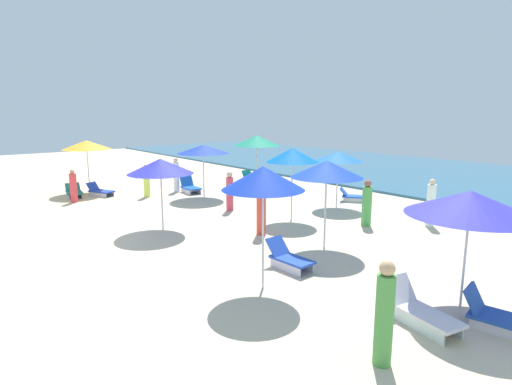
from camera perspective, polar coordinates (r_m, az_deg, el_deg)
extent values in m
plane|color=beige|center=(15.11, -25.32, -5.37)|extent=(60.00, 60.00, 0.00)
cube|color=#2F6586|center=(29.32, 21.69, 2.53)|extent=(60.00, 15.69, 0.12)
cylinder|color=silver|center=(9.57, 26.39, -8.47)|extent=(0.05, 0.05, 1.96)
cone|color=#3431BC|center=(9.26, 27.03, -1.28)|extent=(2.47, 2.47, 0.49)
cube|color=silver|center=(9.05, 30.41, -16.01)|extent=(1.09, 0.25, 0.20)
cube|color=silver|center=(9.56, 31.05, -14.63)|extent=(1.09, 0.25, 0.20)
cube|color=#234AA0|center=(9.25, 30.82, -14.58)|extent=(1.33, 0.88, 0.06)
cube|color=#234AA0|center=(9.25, 27.45, -12.69)|extent=(0.40, 0.68, 0.49)
cube|color=silver|center=(8.63, 20.83, -16.37)|extent=(1.21, 0.28, 0.24)
cube|color=silver|center=(8.98, 23.03, -15.43)|extent=(1.21, 0.28, 0.24)
cube|color=silver|center=(8.74, 22.03, -15.02)|extent=(1.45, 0.84, 0.06)
cube|color=silver|center=(9.01, 19.03, -12.29)|extent=(0.47, 0.62, 0.52)
cylinder|color=silver|center=(17.86, 10.92, 1.09)|extent=(0.05, 0.05, 1.94)
cone|color=blue|center=(17.70, 11.06, 4.82)|extent=(2.00, 2.00, 0.39)
cube|color=silver|center=(19.07, 13.39, -1.06)|extent=(0.92, 0.66, 0.20)
cube|color=silver|center=(19.57, 13.47, -0.75)|extent=(0.92, 0.66, 0.20)
cube|color=blue|center=(19.29, 13.45, -0.53)|extent=(1.34, 1.19, 0.06)
cube|color=blue|center=(19.29, 11.82, 0.09)|extent=(0.61, 0.67, 0.39)
cylinder|color=silver|center=(14.53, -12.62, -1.27)|extent=(0.05, 0.05, 1.93)
cone|color=#2F31B5|center=(14.32, -12.82, 3.49)|extent=(2.20, 2.20, 0.51)
cylinder|color=silver|center=(9.45, 0.95, -6.48)|extent=(0.05, 0.05, 2.29)
cone|color=#1132B6|center=(9.12, 0.97, 1.96)|extent=(1.83, 1.83, 0.52)
cube|color=silver|center=(10.76, 3.97, -10.08)|extent=(1.03, 0.09, 0.23)
cube|color=silver|center=(11.10, 5.77, -9.45)|extent=(1.03, 0.09, 0.23)
cube|color=blue|center=(10.88, 4.89, -9.04)|extent=(1.17, 0.63, 0.06)
cube|color=blue|center=(11.15, 2.96, -7.32)|extent=(0.44, 0.57, 0.46)
cylinder|color=silver|center=(19.72, -7.10, 2.30)|extent=(0.05, 0.05, 2.06)
cone|color=#1833BE|center=(19.58, -7.19, 5.84)|extent=(2.37, 2.37, 0.39)
cube|color=silver|center=(20.86, -9.48, 0.16)|extent=(1.01, 0.14, 0.23)
cube|color=silver|center=(21.08, -8.08, 0.32)|extent=(1.01, 0.14, 0.23)
cube|color=blue|center=(20.94, -8.78, 0.63)|extent=(1.19, 0.77, 0.06)
cube|color=blue|center=(21.36, -9.38, 1.52)|extent=(0.38, 0.66, 0.54)
cylinder|color=silver|center=(22.20, 0.09, 3.53)|extent=(0.05, 0.05, 2.19)
cone|color=#148662|center=(22.06, 0.09, 7.05)|extent=(2.39, 2.39, 0.55)
cube|color=silver|center=(23.20, -0.78, 1.36)|extent=(1.14, 0.10, 0.20)
cube|color=silver|center=(23.56, 0.24, 1.51)|extent=(1.14, 0.10, 0.20)
cube|color=#0D6E73|center=(23.36, -0.27, 1.75)|extent=(1.30, 0.72, 0.06)
cube|color=#0D6E73|center=(23.76, -1.20, 2.47)|extent=(0.32, 0.64, 0.49)
cylinder|color=silver|center=(15.45, 4.86, 0.14)|extent=(0.05, 0.05, 2.17)
cone|color=blue|center=(15.26, 4.95, 5.09)|extent=(1.90, 1.90, 0.51)
cylinder|color=silver|center=(12.43, 9.36, -2.77)|extent=(0.05, 0.05, 2.11)
cone|color=#153BAE|center=(12.19, 9.55, 3.15)|extent=(2.09, 2.09, 0.48)
cylinder|color=silver|center=(22.34, -21.75, 2.72)|extent=(0.05, 0.05, 2.14)
cone|color=gold|center=(22.20, -21.98, 6.00)|extent=(2.29, 2.29, 0.44)
cube|color=silver|center=(21.18, -20.65, -0.28)|extent=(1.02, 0.48, 0.20)
cube|color=silver|center=(21.50, -19.70, -0.06)|extent=(1.02, 0.48, 0.20)
cube|color=#223FBB|center=(21.32, -20.20, 0.16)|extent=(1.35, 1.01, 0.06)
cube|color=#223FBB|center=(21.70, -21.24, 0.77)|extent=(0.50, 0.62, 0.40)
cube|color=silver|center=(21.43, -24.12, -0.41)|extent=(1.09, 0.22, 0.20)
cube|color=silver|center=(21.49, -22.61, -0.26)|extent=(1.09, 0.22, 0.20)
cube|color=#267471|center=(21.44, -23.39, 0.01)|extent=(1.32, 0.86, 0.06)
cube|color=#267471|center=(21.96, -23.59, 0.69)|extent=(0.44, 0.68, 0.37)
cylinder|color=white|center=(15.87, 22.58, -1.64)|extent=(0.35, 0.35, 1.48)
sphere|color=beige|center=(15.72, 22.80, 1.33)|extent=(0.21, 0.21, 0.21)
cylinder|color=#E1F25A|center=(20.38, -14.59, 1.25)|extent=(0.29, 0.29, 1.31)
sphere|color=tan|center=(20.27, -14.69, 3.38)|extent=(0.24, 0.24, 0.24)
cylinder|color=#EE4148|center=(20.23, -23.48, 0.56)|extent=(0.35, 0.35, 1.27)
sphere|color=tan|center=(20.12, -23.64, 2.60)|extent=(0.20, 0.20, 0.20)
cylinder|color=white|center=(21.35, -10.75, 2.09)|extent=(0.41, 0.41, 1.49)
sphere|color=beige|center=(21.24, -10.83, 4.35)|extent=(0.22, 0.22, 0.22)
cylinder|color=#4C9845|center=(7.18, 16.95, -16.24)|extent=(0.41, 0.41, 1.50)
sphere|color=tan|center=(6.84, 17.36, -9.78)|extent=(0.25, 0.25, 0.25)
cylinder|color=#E54939|center=(13.66, 0.71, -2.65)|extent=(0.36, 0.36, 1.51)
sphere|color=beige|center=(13.48, 0.72, 0.95)|extent=(0.26, 0.26, 0.26)
cylinder|color=#50AA4F|center=(15.24, 14.77, -1.82)|extent=(0.39, 0.39, 1.39)
sphere|color=#8E5C4F|center=(15.08, 14.92, 1.18)|extent=(0.26, 0.26, 0.26)
cylinder|color=#D8465C|center=(17.01, -3.57, -0.20)|extent=(0.39, 0.39, 1.37)
sphere|color=beige|center=(16.88, -3.61, 2.45)|extent=(0.24, 0.24, 0.24)
sphere|color=#F1373C|center=(26.45, -15.58, 2.34)|extent=(0.37, 0.37, 0.37)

